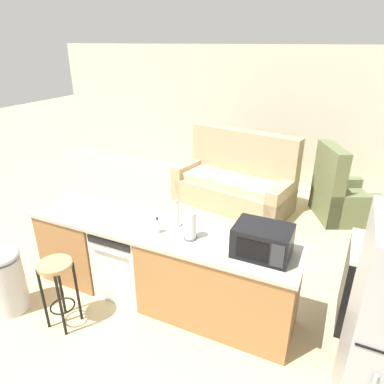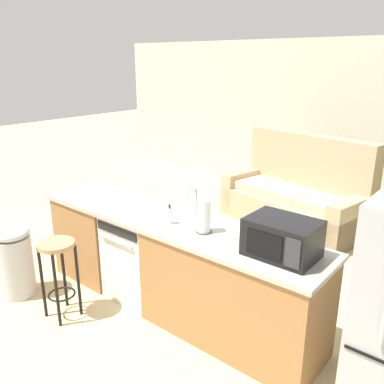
{
  "view_description": "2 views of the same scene",
  "coord_description": "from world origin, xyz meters",
  "views": [
    {
      "loc": [
        1.77,
        -2.61,
        2.66
      ],
      "look_at": [
        0.33,
        0.47,
        1.15
      ],
      "focal_mm": 32.0,
      "sensor_mm": 36.0,
      "label": 1
    },
    {
      "loc": [
        2.43,
        -2.48,
        2.26
      ],
      "look_at": [
        0.07,
        0.4,
        1.04
      ],
      "focal_mm": 38.0,
      "sensor_mm": 36.0,
      "label": 2
    }
  ],
  "objects": [
    {
      "name": "paper_towel_roll",
      "position": [
        0.54,
        -0.03,
        1.04
      ],
      "size": [
        0.14,
        0.14,
        0.28
      ],
      "color": "#4C4C51",
      "rests_on": "kitchen_counter"
    },
    {
      "name": "dishwasher",
      "position": [
        -0.25,
        -0.0,
        0.42
      ],
      "size": [
        0.58,
        0.61,
        0.84
      ],
      "color": "silver",
      "rests_on": "ground_plane"
    },
    {
      "name": "armchair",
      "position": [
        1.78,
        2.9,
        0.35
      ],
      "size": [
        1.09,
        1.11,
        1.2
      ],
      "color": "#667047",
      "rests_on": "ground_plane"
    },
    {
      "name": "trash_bin",
      "position": [
        -1.2,
        -0.81,
        0.38
      ],
      "size": [
        0.35,
        0.35,
        0.74
      ],
      "color": "#B7B7BC",
      "rests_on": "ground_plane"
    },
    {
      "name": "bar_stool",
      "position": [
        -0.54,
        -0.74,
        0.54
      ],
      "size": [
        0.32,
        0.32,
        0.74
      ],
      "color": "tan",
      "rests_on": "ground_plane"
    },
    {
      "name": "microwave",
      "position": [
        1.24,
        -0.0,
        1.04
      ],
      "size": [
        0.5,
        0.37,
        0.28
      ],
      "color": "black",
      "rests_on": "kitchen_counter"
    },
    {
      "name": "ground_plane",
      "position": [
        0.0,
        0.0,
        0.0
      ],
      "size": [
        24.0,
        24.0,
        0.0
      ],
      "primitive_type": "plane",
      "color": "tan"
    },
    {
      "name": "sink_faucet",
      "position": [
        0.32,
        0.13,
        1.03
      ],
      "size": [
        0.07,
        0.18,
        0.3
      ],
      "color": "silver",
      "rests_on": "kitchen_counter"
    },
    {
      "name": "couch",
      "position": [
        0.12,
        2.71,
        0.39
      ],
      "size": [
        2.14,
        1.27,
        1.27
      ],
      "color": "tan",
      "rests_on": "ground_plane"
    },
    {
      "name": "soap_bottle",
      "position": [
        0.2,
        -0.07,
        0.97
      ],
      "size": [
        0.06,
        0.06,
        0.18
      ],
      "color": "silver",
      "rests_on": "kitchen_counter"
    },
    {
      "name": "kitchen_counter",
      "position": [
        0.24,
        0.0,
        0.42
      ],
      "size": [
        2.94,
        0.66,
        0.9
      ],
      "color": "#9E6B3D",
      "rests_on": "ground_plane"
    },
    {
      "name": "wall_back",
      "position": [
        0.3,
        4.2,
        1.3
      ],
      "size": [
        10.0,
        0.06,
        2.6
      ],
      "color": "beige",
      "rests_on": "ground_plane"
    }
  ]
}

